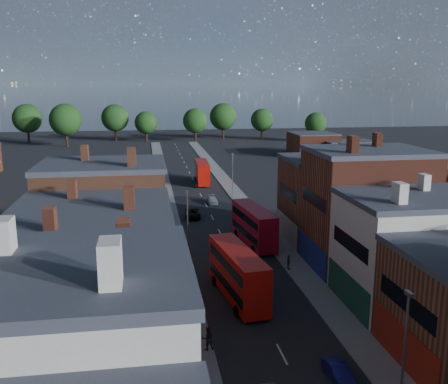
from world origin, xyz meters
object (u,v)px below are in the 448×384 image
object	(u,v)px
car_1	(339,373)
ped_1	(208,338)
bus_0	(238,273)
bus_2	(202,172)
car_2	(193,213)
ped_3	(289,262)
bus_1	(254,225)
car_3	(212,200)

from	to	relation	value
car_1	ped_1	world-z (taller)	ped_1
bus_0	car_1	xyz separation A→B (m)	(4.41, -14.25, -2.01)
bus_0	bus_2	world-z (taller)	bus_0
car_2	ped_1	world-z (taller)	ped_1
car_1	ped_3	world-z (taller)	ped_3
car_2	ped_1	xyz separation A→B (m)	(-2.51, -38.93, 0.37)
bus_0	ped_3	world-z (taller)	bus_0
bus_1	ped_1	world-z (taller)	bus_1
ped_1	bus_1	bearing A→B (deg)	-119.28
car_2	ped_1	distance (m)	39.01
car_1	ped_1	size ratio (longest dim) A/B	1.90
car_3	bus_0	bearing A→B (deg)	-95.45
bus_1	bus_0	bearing A→B (deg)	-114.19
ped_1	car_3	bearing A→B (deg)	-107.49
bus_0	car_2	bearing A→B (deg)	84.80
bus_1	ped_1	bearing A→B (deg)	-116.57
ped_3	car_3	bearing A→B (deg)	9.66
car_2	ped_3	bearing A→B (deg)	-66.92
bus_1	bus_2	world-z (taller)	bus_1
bus_0	car_2	xyz separation A→B (m)	(-1.45, 29.95, -1.91)
car_1	car_3	size ratio (longest dim) A/B	0.88
car_1	ped_3	xyz separation A→B (m)	(2.39, 20.57, 0.37)
bus_2	ped_1	xyz separation A→B (m)	(-6.96, -65.49, -1.37)
ped_1	ped_3	distance (m)	18.71
bus_0	bus_2	xyz separation A→B (m)	(3.00, 56.51, -0.17)
bus_1	ped_3	world-z (taller)	bus_1
bus_1	car_3	size ratio (longest dim) A/B	2.77
bus_1	car_3	distance (m)	23.03
car_3	ped_1	world-z (taller)	ped_1
bus_1	car_1	distance (m)	30.33
bus_1	ped_3	xyz separation A→B (m)	(1.80, -9.69, -1.59)
bus_1	car_1	bearing A→B (deg)	-97.96
bus_2	ped_3	size ratio (longest dim) A/B	6.26
car_1	ped_3	size ratio (longest dim) A/B	2.12
bus_0	bus_2	distance (m)	56.59
car_3	bus_2	bearing A→B (deg)	87.55
bus_2	ped_3	xyz separation A→B (m)	(3.80, -50.18, -1.47)
bus_2	car_2	bearing A→B (deg)	-97.15
car_3	car_1	bearing A→B (deg)	-89.63
bus_2	car_1	world-z (taller)	bus_2
car_2	ped_3	world-z (taller)	ped_3
bus_1	car_3	bearing A→B (deg)	88.90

